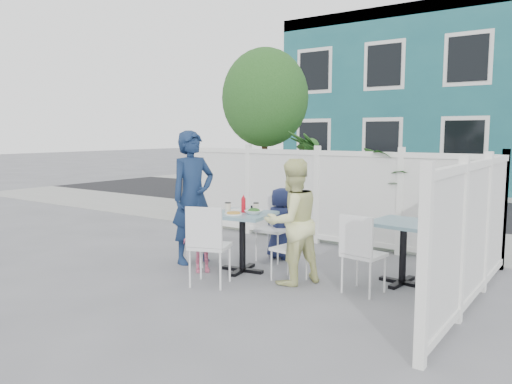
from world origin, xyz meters
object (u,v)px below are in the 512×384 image
Objects in this scene: chair_near at (207,240)px; woman at (292,222)px; chair_right at (294,243)px; boy at (281,223)px; chair_back at (276,223)px; main_table at (242,226)px; man at (193,197)px; toddler at (201,241)px; utility_cabinet at (249,187)px; chair_left at (200,229)px; spare_table at (404,236)px.

woman reaches higher than chair_near.
chair_right is 0.79× the size of boy.
main_table is at bearing 86.91° from chair_back.
toddler is at bearing -111.31° from man.
boy is at bearing -53.88° from utility_cabinet.
chair_back is at bearing 52.80° from chair_right.
chair_left is at bearing 179.85° from main_table.
boy is at bearing 143.91° from chair_left.
woman is (-1.16, -0.76, 0.17)m from spare_table.
spare_table is 2.44m from chair_near.
chair_near is 1.70m from boy.
woman reaches higher than chair_back.
chair_near is at bearing 91.20° from boy.
woman reaches higher than boy.
chair_left is at bearing 48.30° from boy.
toddler is (0.42, -0.30, -0.55)m from man.
chair_right is 0.54× the size of woman.
toddler is (-1.27, -0.33, -0.08)m from chair_right.
boy reaches higher than spare_table.
chair_back is (0.01, 0.82, -0.08)m from main_table.
man reaches higher than main_table.
main_table is 2.11m from spare_table.
man is at bearing 119.82° from chair_near.
utility_cabinet is at bearing 146.51° from spare_table.
utility_cabinet is at bearing 39.33° from man.
toddler is (-0.47, -1.15, -0.14)m from chair_back.
chair_left is 1.59m from chair_right.
woman is 1.46× the size of boy.
main_table is at bearing -69.71° from woman.
chair_left is 0.47m from man.
utility_cabinet reaches higher than chair_back.
main_table is 0.79m from chair_left.
toddler is (-0.50, -1.23, -0.12)m from boy.
woman is at bearing -159.22° from chair_right.
utility_cabinet is 5.11m from chair_right.
woman reaches higher than spare_table.
chair_left is 1.22m from boy.
man is (-0.10, -0.02, 0.46)m from chair_left.
utility_cabinet reaches higher than boy.
man is (-2.87, -0.72, 0.35)m from spare_table.
main_table is 0.85m from woman.
utility_cabinet reaches higher than spare_table.
chair_near is (-0.75, -0.80, 0.09)m from chair_right.
chair_near reaches higher than spare_table.
utility_cabinet is at bearing -113.14° from woman.
chair_back is at bearing 69.20° from boy.
chair_back is at bearing 89.39° from main_table.
chair_left is at bearing -63.08° from man.
main_table is 0.56× the size of woman.
boy is at bearing -30.47° from man.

